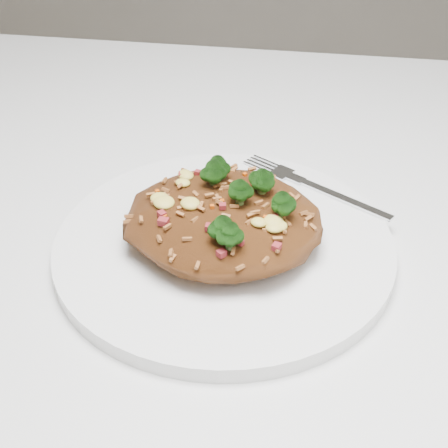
{
  "coord_description": "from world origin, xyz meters",
  "views": [
    {
      "loc": [
        0.11,
        -0.49,
        1.09
      ],
      "look_at": [
        0.04,
        -0.08,
        0.78
      ],
      "focal_mm": 50.0,
      "sensor_mm": 36.0,
      "label": 1
    }
  ],
  "objects": [
    {
      "name": "dining_table",
      "position": [
        0.0,
        0.0,
        0.66
      ],
      "size": [
        1.2,
        0.8,
        0.75
      ],
      "color": "silver",
      "rests_on": "ground"
    },
    {
      "name": "fork",
      "position": [
        0.12,
        0.01,
        0.77
      ],
      "size": [
        0.15,
        0.1,
        0.0
      ],
      "rotation": [
        0.0,
        0.0,
        -0.54
      ],
      "color": "silver",
      "rests_on": "plate"
    },
    {
      "name": "plate",
      "position": [
        0.04,
        -0.08,
        0.76
      ],
      "size": [
        0.29,
        0.29,
        0.01
      ],
      "primitive_type": "cylinder",
      "color": "white",
      "rests_on": "dining_table"
    },
    {
      "name": "fried_rice",
      "position": [
        0.04,
        -0.08,
        0.79
      ],
      "size": [
        0.17,
        0.15,
        0.06
      ],
      "color": "brown",
      "rests_on": "plate"
    }
  ]
}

